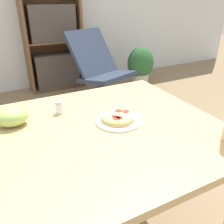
{
  "coord_description": "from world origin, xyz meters",
  "views": [
    {
      "loc": [
        -0.44,
        -0.98,
        1.28
      ],
      "look_at": [
        -0.0,
        -0.12,
        0.8
      ],
      "focal_mm": 38.0,
      "sensor_mm": 36.0,
      "label": 1
    }
  ],
  "objects": [
    {
      "name": "bookshelf",
      "position": [
        0.39,
        2.44,
        0.62
      ],
      "size": [
        0.8,
        0.3,
        1.35
      ],
      "color": "brown",
      "rests_on": "ground_plane"
    },
    {
      "name": "salt_shaker",
      "position": [
        -0.19,
        0.1,
        0.77
      ],
      "size": [
        0.04,
        0.04,
        0.07
      ],
      "color": "white",
      "rests_on": "dining_table"
    },
    {
      "name": "potted_plant_floor",
      "position": [
        1.58,
        2.0,
        0.3
      ],
      "size": [
        0.42,
        0.35,
        0.57
      ],
      "color": "#BCB2A3",
      "rests_on": "ground_plane"
    },
    {
      "name": "ground_plane",
      "position": [
        0.0,
        0.0,
        0.0
      ],
      "size": [
        14.0,
        14.0,
        0.0
      ],
      "primitive_type": "plane",
      "color": "#897051"
    },
    {
      "name": "lounge_chair_far",
      "position": [
        0.77,
        1.67,
        0.29
      ],
      "size": [
        0.76,
        0.91,
        0.88
      ],
      "rotation": [
        0.0,
        0.0,
        0.33
      ],
      "color": "black",
      "rests_on": "ground_plane"
    },
    {
      "name": "dining_table",
      "position": [
        -0.05,
        -0.14,
        0.64
      ],
      "size": [
        1.05,
        0.95,
        0.74
      ],
      "color": "tan",
      "rests_on": "ground_plane"
    },
    {
      "name": "pizza_on_plate",
      "position": [
        0.03,
        -0.11,
        0.75
      ],
      "size": [
        0.22,
        0.22,
        0.04
      ],
      "color": "white",
      "rests_on": "dining_table"
    },
    {
      "name": "grape_bunch",
      "position": [
        -0.41,
        0.07,
        0.78
      ],
      "size": [
        0.15,
        0.11,
        0.09
      ],
      "color": "#A8CC66",
      "rests_on": "dining_table"
    }
  ]
}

